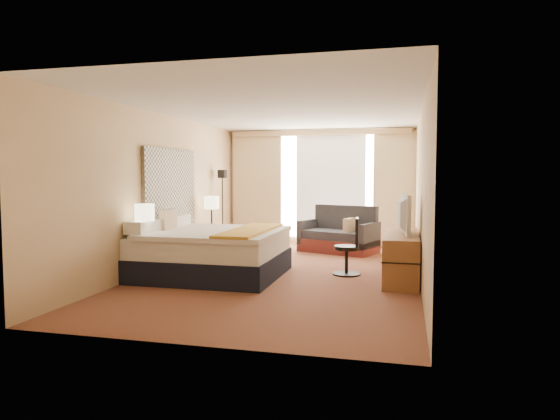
% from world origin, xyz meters
% --- Properties ---
extents(floor, '(4.20, 7.00, 0.02)m').
position_xyz_m(floor, '(0.00, 0.00, 0.00)').
color(floor, maroon).
rests_on(floor, ground).
extents(ceiling, '(4.20, 7.00, 0.02)m').
position_xyz_m(ceiling, '(0.00, 0.00, 2.60)').
color(ceiling, silver).
rests_on(ceiling, wall_back).
extents(wall_back, '(4.20, 0.02, 2.60)m').
position_xyz_m(wall_back, '(0.00, 3.50, 1.30)').
color(wall_back, '#E5BB8C').
rests_on(wall_back, ground).
extents(wall_front, '(4.20, 0.02, 2.60)m').
position_xyz_m(wall_front, '(0.00, -3.50, 1.30)').
color(wall_front, '#E5BB8C').
rests_on(wall_front, ground).
extents(wall_left, '(0.02, 7.00, 2.60)m').
position_xyz_m(wall_left, '(-2.10, 0.00, 1.30)').
color(wall_left, '#E5BB8C').
rests_on(wall_left, ground).
extents(wall_right, '(0.02, 7.00, 2.60)m').
position_xyz_m(wall_right, '(2.10, 0.00, 1.30)').
color(wall_right, '#E5BB8C').
rests_on(wall_right, ground).
extents(headboard, '(0.06, 1.85, 1.50)m').
position_xyz_m(headboard, '(-2.06, 0.20, 1.28)').
color(headboard, black).
rests_on(headboard, wall_left).
extents(nightstand_left, '(0.45, 0.52, 0.55)m').
position_xyz_m(nightstand_left, '(-1.87, -1.05, 0.28)').
color(nightstand_left, '#9C5B38').
rests_on(nightstand_left, floor).
extents(nightstand_right, '(0.45, 0.52, 0.55)m').
position_xyz_m(nightstand_right, '(-1.87, 1.45, 0.28)').
color(nightstand_right, '#9C5B38').
rests_on(nightstand_right, floor).
extents(media_dresser, '(0.50, 1.80, 0.70)m').
position_xyz_m(media_dresser, '(1.83, 0.00, 0.35)').
color(media_dresser, '#9C5B38').
rests_on(media_dresser, floor).
extents(window, '(2.30, 0.02, 2.30)m').
position_xyz_m(window, '(0.25, 3.47, 1.32)').
color(window, white).
rests_on(window, wall_back).
extents(curtains, '(4.12, 0.19, 2.56)m').
position_xyz_m(curtains, '(-0.00, 3.39, 1.41)').
color(curtains, beige).
rests_on(curtains, floor).
extents(bed, '(2.13, 1.94, 1.03)m').
position_xyz_m(bed, '(-1.06, -0.44, 0.38)').
color(bed, black).
rests_on(bed, floor).
extents(loveseat, '(1.71, 1.30, 0.95)m').
position_xyz_m(loveseat, '(0.58, 2.49, 0.31)').
color(loveseat, '#571D18').
rests_on(loveseat, floor).
extents(floor_lamp, '(0.21, 0.21, 1.69)m').
position_xyz_m(floor_lamp, '(-1.90, 2.30, 1.20)').
color(floor_lamp, black).
rests_on(floor_lamp, floor).
extents(desk_chair, '(0.44, 0.44, 0.91)m').
position_xyz_m(desk_chair, '(1.04, 0.15, 0.40)').
color(desk_chair, black).
rests_on(desk_chair, floor).
extents(lamp_left, '(0.29, 0.29, 0.60)m').
position_xyz_m(lamp_left, '(-1.85, -1.08, 1.02)').
color(lamp_left, black).
rests_on(lamp_left, nightstand_left).
extents(lamp_right, '(0.29, 0.29, 0.61)m').
position_xyz_m(lamp_right, '(-1.82, 1.49, 1.02)').
color(lamp_right, black).
rests_on(lamp_right, nightstand_right).
extents(tissue_box, '(0.14, 0.14, 0.12)m').
position_xyz_m(tissue_box, '(-1.74, -1.04, 0.61)').
color(tissue_box, '#9CC5F1').
rests_on(tissue_box, nightstand_left).
extents(telephone, '(0.22, 0.19, 0.07)m').
position_xyz_m(telephone, '(-1.78, 1.40, 0.59)').
color(telephone, black).
rests_on(telephone, nightstand_right).
extents(television, '(0.23, 1.03, 0.59)m').
position_xyz_m(television, '(1.78, 0.01, 1.00)').
color(television, black).
rests_on(television, media_dresser).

